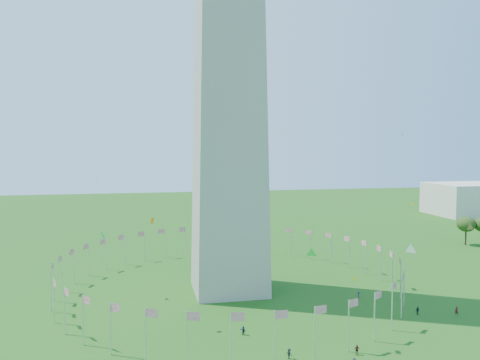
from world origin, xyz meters
name	(u,v)px	position (x,y,z in m)	size (l,w,h in m)	color
flag_ring	(229,272)	(0.00, 50.00, 4.50)	(80.24, 80.24, 9.00)	silver
gov_building_east_a	(480,199)	(150.00, 150.00, 8.00)	(50.00, 30.00, 16.00)	beige
kites_aloft	(336,223)	(16.21, 24.18, 20.20)	(105.55, 68.01, 41.51)	green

